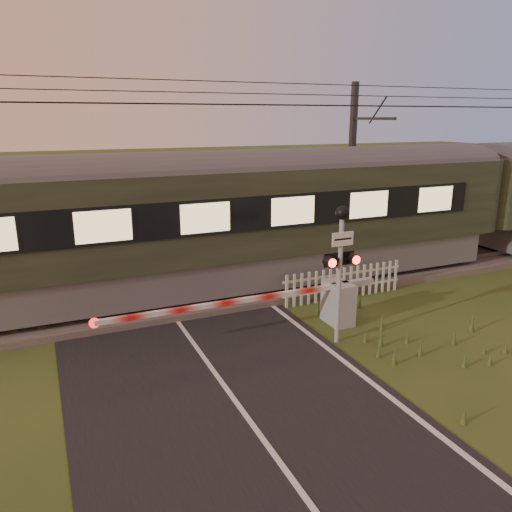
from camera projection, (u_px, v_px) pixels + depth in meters
name	position (u px, v px, depth m)	size (l,w,h in m)	color
ground	(250.00, 422.00, 8.74)	(160.00, 160.00, 0.00)	#293F18
road	(256.00, 429.00, 8.54)	(6.00, 140.00, 0.03)	black
track_bed	(163.00, 299.00, 14.46)	(140.00, 3.40, 0.39)	#47423D
overhead_wires	(152.00, 95.00, 12.94)	(120.00, 0.62, 0.62)	black
train	(473.00, 199.00, 18.39)	(42.20, 2.91, 3.93)	slate
boom_gate	(327.00, 302.00, 12.68)	(7.11, 0.85, 1.13)	gray
crossing_signal	(341.00, 250.00, 11.29)	(0.83, 0.35, 3.27)	gray
picket_fence	(344.00, 283.00, 14.58)	(3.98, 0.08, 0.96)	silver
catenary_mast	(352.00, 168.00, 18.57)	(0.20, 2.45, 6.39)	#2D2D30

